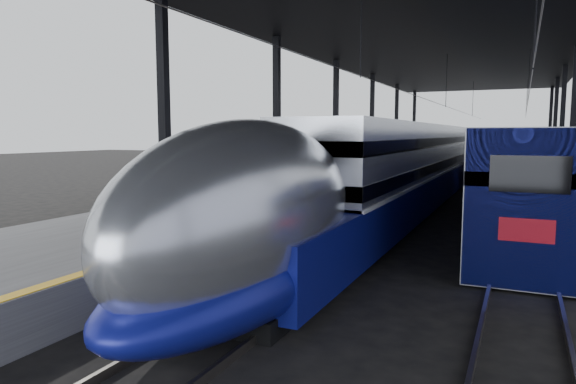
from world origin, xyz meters
The scene contains 7 objects.
ground centered at (0.00, 0.00, 0.00)m, with size 160.00×160.00×0.00m, color black.
platform centered at (-3.50, 20.00, 0.50)m, with size 6.00×80.00×1.00m, color #4C4C4F.
yellow_strip centered at (-0.70, 20.00, 1.00)m, with size 0.30×80.00×0.01m, color gold.
rails centered at (4.50, 20.00, 0.08)m, with size 6.52×80.00×0.16m.
canopy centered at (1.90, 20.00, 9.12)m, with size 18.00×75.00×9.47m.
tgv_train centered at (2.00, 25.17, 1.91)m, with size 2.85×65.20×4.09m.
second_train centered at (7.00, 28.65, 1.93)m, with size 2.77×56.05×3.81m.
Camera 1 is at (6.83, -11.18, 3.66)m, focal length 32.00 mm.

